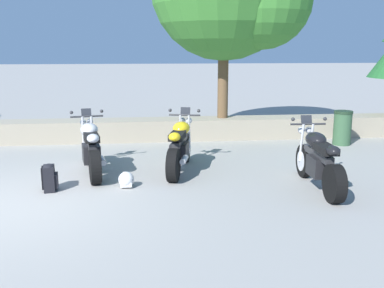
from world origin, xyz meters
name	(u,v)px	position (x,y,z in m)	size (l,w,h in m)	color
ground_plane	(10,206)	(0.00, 0.00, 0.00)	(120.00, 120.00, 0.00)	gray
stone_wall	(63,131)	(0.00, 4.80, 0.28)	(36.00, 0.80, 0.55)	gray
motorcycle_silver_near_left	(91,149)	(1.07, 1.73, 0.49)	(0.80, 2.05, 1.18)	black
motorcycle_yellow_centre	(180,147)	(2.81, 1.70, 0.49)	(0.82, 2.04, 1.18)	black
motorcycle_black_far_right	(318,161)	(5.10, 0.34, 0.49)	(0.67, 2.06, 1.18)	black
rider_backpack	(50,177)	(0.48, 0.68, 0.24)	(0.29, 0.32, 0.47)	black
rider_helmet	(126,180)	(1.77, 0.72, 0.14)	(0.28, 0.28, 0.28)	silver
trash_bin	(342,128)	(7.07, 3.67, 0.43)	(0.46, 0.46, 0.86)	#335638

